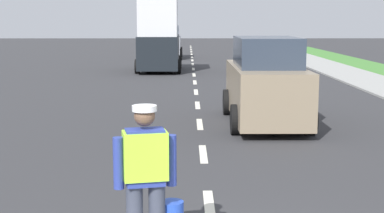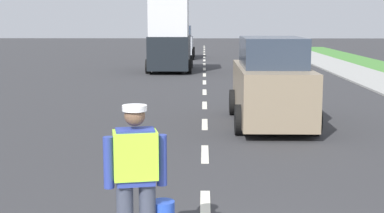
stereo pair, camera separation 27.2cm
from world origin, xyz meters
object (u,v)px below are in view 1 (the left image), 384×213
Objects in this scene: road_worker at (147,174)px; delivery_truck at (159,38)px; car_outgoing_ahead at (265,84)px; car_oncoming_third at (167,43)px.

delivery_truck reaches higher than road_worker.
delivery_truck is at bearing 92.58° from road_worker.
road_worker is at bearing -87.42° from delivery_truck.
delivery_truck is 14.19m from car_outgoing_ahead.
road_worker is 30.59m from car_oncoming_third.
delivery_truck is 1.09× the size of car_outgoing_ahead.
car_oncoming_third is (0.07, 9.09, -0.63)m from delivery_truck.
car_outgoing_ahead reaches higher than car_oncoming_third.
road_worker is 0.41× the size of car_oncoming_third.
road_worker is at bearing -88.32° from car_oncoming_third.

